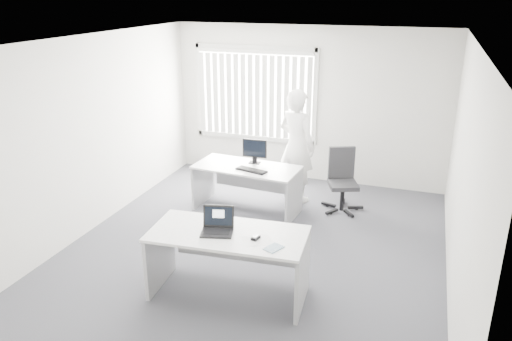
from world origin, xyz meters
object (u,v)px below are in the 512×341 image
(desk_near, at_px, (228,250))
(laptop, at_px, (217,223))
(desk_far, at_px, (247,179))
(person, at_px, (297,146))
(monitor, at_px, (255,151))
(office_chair, at_px, (342,191))

(desk_near, xyz_separation_m, laptop, (-0.10, -0.07, 0.36))
(desk_far, relative_size, laptop, 4.82)
(person, bearing_deg, desk_far, 71.88)
(person, relative_size, laptop, 5.38)
(person, xyz_separation_m, laptop, (-0.11, -3.07, -0.00))
(desk_far, height_order, monitor, monitor)
(desk_near, xyz_separation_m, desk_far, (-0.62, 2.30, -0.04))
(laptop, bearing_deg, monitor, 85.19)
(desk_near, distance_m, desk_far, 2.38)
(desk_near, xyz_separation_m, person, (0.00, 3.00, 0.37))
(office_chair, bearing_deg, person, 147.19)
(desk_far, xyz_separation_m, laptop, (0.51, -2.37, 0.40))
(office_chair, distance_m, monitor, 1.55)
(desk_far, height_order, office_chair, office_chair)
(person, xyz_separation_m, monitor, (-0.55, -0.51, -0.00))
(person, distance_m, laptop, 3.07)
(desk_far, bearing_deg, person, 52.97)
(desk_far, distance_m, laptop, 2.45)
(desk_far, distance_m, monitor, 0.46)
(desk_near, relative_size, desk_far, 1.08)
(person, bearing_deg, office_chair, -167.75)
(desk_near, xyz_separation_m, office_chair, (0.82, 2.84, -0.27))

